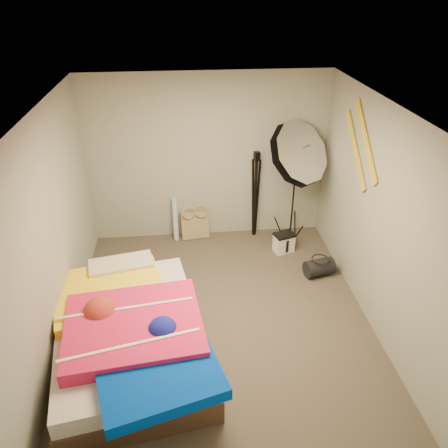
{
  "coord_description": "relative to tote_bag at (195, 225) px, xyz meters",
  "views": [
    {
      "loc": [
        -0.37,
        -4.0,
        3.6
      ],
      "look_at": [
        0.1,
        0.6,
        0.95
      ],
      "focal_mm": 35.0,
      "sensor_mm": 36.0,
      "label": 1
    }
  ],
  "objects": [
    {
      "name": "bed",
      "position": [
        -0.78,
        -2.41,
        0.1
      ],
      "size": [
        1.89,
        2.47,
        0.63
      ],
      "color": "#4A3324",
      "rests_on": "floor"
    },
    {
      "name": "duffel_bag",
      "position": [
        1.65,
        -1.18,
        -0.09
      ],
      "size": [
        0.44,
        0.32,
        0.24
      ],
      "primitive_type": "cylinder",
      "rotation": [
        0.0,
        1.57,
        0.23
      ],
      "color": "black",
      "rests_on": "floor"
    },
    {
      "name": "wrapping_roll",
      "position": [
        -0.29,
        -0.02,
        0.12
      ],
      "size": [
        0.08,
        0.19,
        0.67
      ],
      "primitive_type": "cylinder",
      "rotation": [
        -0.17,
        0.0,
        0.02
      ],
      "color": "#669CD0",
      "rests_on": "floor"
    },
    {
      "name": "photo_umbrella",
      "position": [
        1.42,
        -0.34,
        1.22
      ],
      "size": [
        0.98,
        1.12,
        2.0
      ],
      "color": "black",
      "rests_on": "floor"
    },
    {
      "name": "floor",
      "position": [
        0.23,
        -1.9,
        -0.21
      ],
      "size": [
        4.0,
        4.0,
        0.0
      ],
      "primitive_type": "plane",
      "color": "brown",
      "rests_on": "ground"
    },
    {
      "name": "ceiling",
      "position": [
        0.23,
        -1.9,
        2.29
      ],
      "size": [
        4.0,
        4.0,
        0.0
      ],
      "primitive_type": "plane",
      "rotation": [
        3.14,
        0.0,
        0.0
      ],
      "color": "silver",
      "rests_on": "wall_back"
    },
    {
      "name": "wall_left",
      "position": [
        -1.52,
        -1.9,
        1.04
      ],
      "size": [
        0.0,
        4.0,
        4.0
      ],
      "primitive_type": "plane",
      "rotation": [
        1.57,
        0.0,
        1.57
      ],
      "color": "gray",
      "rests_on": "floor"
    },
    {
      "name": "wall_back",
      "position": [
        0.23,
        0.1,
        1.04
      ],
      "size": [
        3.5,
        0.0,
        3.5
      ],
      "primitive_type": "plane",
      "rotation": [
        1.57,
        0.0,
        0.0
      ],
      "color": "gray",
      "rests_on": "floor"
    },
    {
      "name": "camera_case",
      "position": [
        1.29,
        -0.55,
        -0.08
      ],
      "size": [
        0.32,
        0.27,
        0.27
      ],
      "primitive_type": "cube",
      "rotation": [
        0.0,
        0.0,
        0.31
      ],
      "color": "white",
      "rests_on": "floor"
    },
    {
      "name": "wall_right",
      "position": [
        1.98,
        -1.9,
        1.04
      ],
      "size": [
        0.0,
        4.0,
        4.0
      ],
      "primitive_type": "plane",
      "rotation": [
        1.57,
        0.0,
        -1.57
      ],
      "color": "gray",
      "rests_on": "floor"
    },
    {
      "name": "tote_bag",
      "position": [
        0.0,
        0.0,
        0.0
      ],
      "size": [
        0.45,
        0.24,
        0.44
      ],
      "primitive_type": "cube",
      "rotation": [
        -0.14,
        0.0,
        0.14
      ],
      "color": "tan",
      "rests_on": "floor"
    },
    {
      "name": "wall_stripe_upper",
      "position": [
        1.96,
        -1.3,
        1.74
      ],
      "size": [
        0.02,
        0.91,
        0.78
      ],
      "primitive_type": "cube",
      "rotation": [
        0.7,
        0.0,
        0.0
      ],
      "color": "gold",
      "rests_on": "wall_right"
    },
    {
      "name": "wall_front",
      "position": [
        0.23,
        -3.9,
        1.04
      ],
      "size": [
        3.5,
        0.0,
        3.5
      ],
      "primitive_type": "plane",
      "rotation": [
        -1.57,
        0.0,
        0.0
      ],
      "color": "gray",
      "rests_on": "floor"
    },
    {
      "name": "wall_stripe_lower",
      "position": [
        1.96,
        -1.05,
        1.54
      ],
      "size": [
        0.02,
        0.91,
        0.78
      ],
      "primitive_type": "cube",
      "rotation": [
        0.7,
        0.0,
        0.0
      ],
      "color": "gold",
      "rests_on": "wall_right"
    },
    {
      "name": "camera_tripod",
      "position": [
        0.93,
        -0.03,
        0.58
      ],
      "size": [
        0.09,
        0.09,
        1.38
      ],
      "color": "black",
      "rests_on": "floor"
    }
  ]
}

